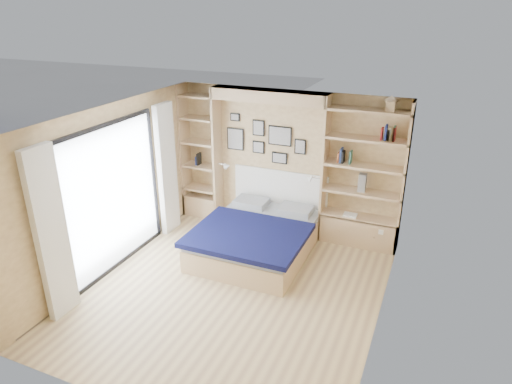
% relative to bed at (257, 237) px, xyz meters
% --- Properties ---
extents(ground, '(4.50, 4.50, 0.00)m').
position_rel_bed_xyz_m(ground, '(0.13, -1.15, -0.28)').
color(ground, '#D4BB83').
rests_on(ground, ground).
extents(room_shell, '(4.50, 4.50, 4.50)m').
position_rel_bed_xyz_m(room_shell, '(-0.26, 0.37, 0.80)').
color(room_shell, '#DEC089').
rests_on(room_shell, ground).
extents(bed, '(1.76, 2.18, 1.07)m').
position_rel_bed_xyz_m(bed, '(0.00, 0.00, 0.00)').
color(bed, '#D3B385').
rests_on(bed, ground).
extents(photo_gallery, '(1.48, 0.02, 0.82)m').
position_rel_bed_xyz_m(photo_gallery, '(-0.33, 1.07, 1.33)').
color(photo_gallery, black).
rests_on(photo_gallery, ground).
extents(reading_lamps, '(1.92, 0.12, 0.15)m').
position_rel_bed_xyz_m(reading_lamps, '(-0.17, 0.85, 0.82)').
color(reading_lamps, silver).
rests_on(reading_lamps, ground).
extents(shelf_decor, '(3.49, 0.23, 2.03)m').
position_rel_bed_xyz_m(shelf_decor, '(1.35, 0.92, 1.45)').
color(shelf_decor, '#AF542A').
rests_on(shelf_decor, ground).
extents(deck, '(3.20, 4.00, 0.05)m').
position_rel_bed_xyz_m(deck, '(-3.47, -1.15, -0.28)').
color(deck, '#665A4B').
rests_on(deck, ground).
extents(deck_chair, '(0.54, 0.90, 0.90)m').
position_rel_bed_xyz_m(deck_chair, '(-3.00, -0.26, 0.15)').
color(deck_chair, tan).
rests_on(deck_chair, ground).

